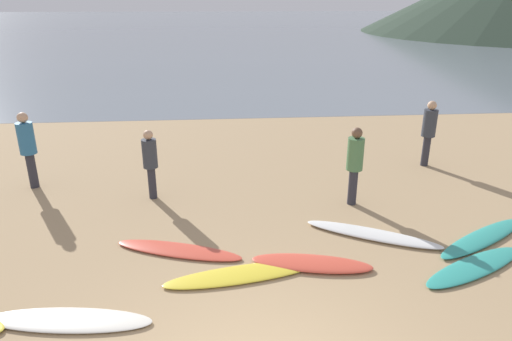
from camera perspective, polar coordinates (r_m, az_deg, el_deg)
ground_plane at (r=14.64m, az=-3.26°, el=3.38°), size 120.00×120.00×0.20m
ocean_water at (r=66.69m, az=-4.65°, el=17.32°), size 140.00×100.00×0.01m
surfboard_1 at (r=7.34m, az=-21.99°, el=-16.68°), size 2.42×0.83×0.07m
surfboard_2 at (r=8.52m, az=-9.50°, el=-9.63°), size 2.40×1.23×0.07m
surfboard_3 at (r=7.77m, az=-1.73°, el=-12.63°), size 2.64×0.98×0.07m
surfboard_4 at (r=8.07m, az=6.88°, el=-11.25°), size 2.12×1.00×0.10m
surfboard_5 at (r=9.16m, az=14.13°, el=-7.60°), size 2.49×1.63×0.09m
surfboard_6 at (r=8.77m, az=25.29°, el=-10.63°), size 2.31×1.48×0.07m
surfboard_7 at (r=9.77m, az=26.14°, el=-7.41°), size 2.45×1.70×0.08m
person_0 at (r=10.04m, az=12.05°, el=1.28°), size 0.35×0.35×1.73m
person_1 at (r=11.92m, az=-26.30°, el=2.92°), size 0.37×0.37×1.82m
person_2 at (r=12.93m, az=20.49°, el=4.90°), size 0.35×0.35×1.75m
person_3 at (r=10.41m, az=-12.89°, el=1.41°), size 0.32×0.32×1.59m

